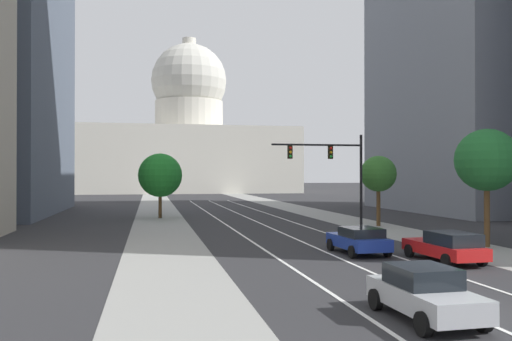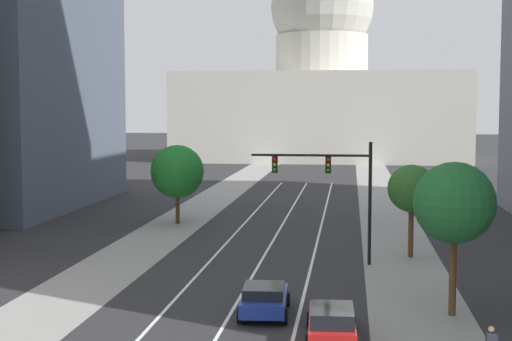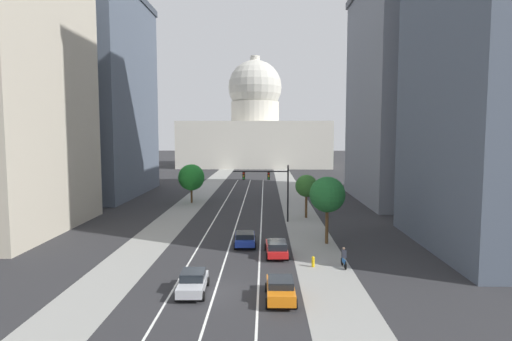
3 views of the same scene
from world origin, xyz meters
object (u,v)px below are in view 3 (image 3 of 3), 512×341
(fire_hydrant, at_px, (313,262))
(car_silver, at_px, (193,282))
(car_red, at_px, (277,247))
(traffic_signal_mast, at_px, (271,183))
(street_tree_near_left, at_px, (191,177))
(street_tree_far_right, at_px, (306,186))
(street_tree_mid_right, at_px, (327,195))
(car_orange, at_px, (280,289))
(capitol_building, at_px, (255,131))
(cyclist, at_px, (344,257))
(car_blue, at_px, (245,238))

(fire_hydrant, bearing_deg, car_silver, -147.18)
(car_red, bearing_deg, traffic_signal_mast, -1.13)
(car_red, relative_size, street_tree_near_left, 0.78)
(car_red, bearing_deg, car_silver, 143.65)
(street_tree_far_right, bearing_deg, street_tree_mid_right, -86.47)
(car_red, distance_m, traffic_signal_mast, 15.21)
(traffic_signal_mast, relative_size, fire_hydrant, 7.81)
(street_tree_near_left, bearing_deg, car_orange, -71.78)
(car_red, height_order, street_tree_far_right, street_tree_far_right)
(street_tree_far_right, bearing_deg, traffic_signal_mast, -150.70)
(street_tree_mid_right, bearing_deg, car_orange, -109.71)
(car_orange, height_order, car_silver, car_silver)
(capitol_building, bearing_deg, cyclist, -84.74)
(street_tree_far_right, bearing_deg, car_orange, -99.06)
(car_orange, distance_m, street_tree_mid_right, 15.80)
(traffic_signal_mast, distance_m, fire_hydrant, 18.58)
(cyclist, height_order, street_tree_far_right, street_tree_far_right)
(fire_hydrant, height_order, street_tree_far_right, street_tree_far_right)
(car_blue, relative_size, car_orange, 1.03)
(capitol_building, xyz_separation_m, car_blue, (1.51, -101.61, -11.26))
(street_tree_mid_right, bearing_deg, traffic_signal_mast, 117.73)
(car_orange, relative_size, car_silver, 1.01)
(street_tree_mid_right, bearing_deg, car_red, -139.86)
(car_silver, bearing_deg, street_tree_mid_right, -41.72)
(cyclist, height_order, street_tree_mid_right, street_tree_mid_right)
(traffic_signal_mast, bearing_deg, car_red, -88.88)
(capitol_building, bearing_deg, car_blue, -89.15)
(fire_hydrant, bearing_deg, car_red, 133.29)
(street_tree_far_right, bearing_deg, car_red, -104.12)
(car_red, xyz_separation_m, car_orange, (-0.01, -10.02, 0.01))
(car_blue, distance_m, street_tree_mid_right, 9.21)
(capitol_building, bearing_deg, car_orange, -87.75)
(capitol_building, height_order, car_blue, capitol_building)
(capitol_building, relative_size, traffic_signal_mast, 6.84)
(street_tree_far_right, bearing_deg, fire_hydrant, -93.94)
(street_tree_near_left, bearing_deg, cyclist, -60.28)
(street_tree_near_left, xyz_separation_m, street_tree_far_right, (17.06, -11.38, 0.10))
(capitol_building, relative_size, car_silver, 11.86)
(car_orange, bearing_deg, car_blue, 12.17)
(capitol_building, height_order, traffic_signal_mast, capitol_building)
(street_tree_mid_right, height_order, street_tree_near_left, street_tree_mid_right)
(car_red, xyz_separation_m, fire_hydrant, (2.94, -3.12, -0.30))
(street_tree_near_left, bearing_deg, car_blue, -68.96)
(car_blue, relative_size, street_tree_far_right, 0.76)
(car_blue, height_order, traffic_signal_mast, traffic_signal_mast)
(capitol_building, distance_m, street_tree_near_left, 77.20)
(car_silver, height_order, street_tree_mid_right, street_tree_mid_right)
(car_orange, distance_m, street_tree_near_left, 40.80)
(fire_hydrant, bearing_deg, street_tree_far_right, 86.06)
(capitol_building, relative_size, fire_hydrant, 53.40)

